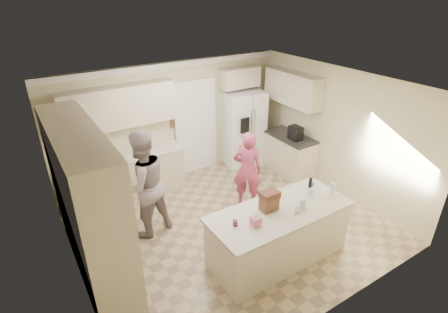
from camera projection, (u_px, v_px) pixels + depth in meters
floor at (230, 226)px, 6.46m from camera, size 5.20×4.60×0.02m
ceiling at (231, 87)px, 5.30m from camera, size 5.20×4.60×0.02m
wall_back at (172, 122)px, 7.63m from camera, size 5.20×0.02×2.60m
wall_front at (337, 239)px, 4.14m from camera, size 5.20×0.02×2.60m
wall_left at (66, 212)px, 4.63m from camera, size 0.02×4.60×2.60m
wall_right at (337, 131)px, 7.13m from camera, size 0.02×4.60×2.60m
crown_back at (169, 65)px, 7.04m from camera, size 5.20×0.08×0.12m
pantry_bank at (88, 205)px, 4.98m from camera, size 0.60×2.60×2.35m
back_base_cab at (130, 176)px, 7.22m from camera, size 2.20×0.60×0.88m
back_countertop at (128, 156)px, 7.01m from camera, size 2.24×0.63×0.04m
back_upper_cab at (119, 107)px, 6.67m from camera, size 2.20×0.35×0.80m
doorway_opening at (195, 128)px, 7.98m from camera, size 0.90×0.06×2.10m
doorway_casing at (196, 128)px, 7.95m from camera, size 1.02×0.03×2.22m
wall_frame_upper at (173, 111)px, 7.50m from camera, size 0.15×0.02×0.20m
wall_frame_lower at (174, 123)px, 7.62m from camera, size 0.15×0.02×0.20m
refrigerator at (243, 129)px, 8.35m from camera, size 1.00×0.84×1.80m
fridge_seam at (252, 133)px, 8.08m from camera, size 0.02×0.02×1.78m
fridge_dispenser at (245, 125)px, 7.86m from camera, size 0.22×0.03×0.35m
fridge_handle_l at (251, 128)px, 7.98m from camera, size 0.02×0.02×0.85m
fridge_handle_r at (255, 127)px, 8.03m from camera, size 0.02×0.02×0.85m
over_fridge_cab at (240, 77)px, 7.92m from camera, size 0.95×0.35×0.45m
right_base_cab at (289, 155)px, 8.12m from camera, size 0.60×1.20×0.88m
right_countertop at (290, 137)px, 7.92m from camera, size 0.63×1.24×0.04m
right_upper_cab at (293, 88)px, 7.66m from camera, size 0.35×1.50×0.70m
coffee_maker at (296, 133)px, 7.67m from camera, size 0.22×0.28×0.30m
island_base at (278, 235)px, 5.53m from camera, size 2.20×0.90×0.88m
island_top at (280, 211)px, 5.32m from camera, size 2.28×0.96×0.05m
utensil_crock at (310, 192)px, 5.63m from camera, size 0.13×0.13×0.15m
tissue_box at (256, 221)px, 4.94m from camera, size 0.13×0.13×0.14m
tissue_plume at (256, 215)px, 4.89m from camera, size 0.08×0.08×0.08m
dollhouse_body at (269, 204)px, 5.27m from camera, size 0.26×0.18×0.22m
dollhouse_roof at (270, 195)px, 5.20m from camera, size 0.28×0.20×0.10m
jam_jar at (235, 223)px, 4.95m from camera, size 0.07×0.07×0.09m
greeting_card_a at (297, 209)px, 5.20m from camera, size 0.12×0.06×0.16m
greeting_card_b at (302, 204)px, 5.31m from camera, size 0.12×0.05×0.16m
water_bottle at (332, 190)px, 5.60m from camera, size 0.07×0.07×0.24m
shaker_salt at (309, 186)px, 5.85m from camera, size 0.05×0.05×0.09m
shaker_pepper at (312, 185)px, 5.89m from camera, size 0.05×0.05×0.09m
teen_boy at (143, 185)px, 5.88m from camera, size 1.07×0.91×1.95m
teen_girl at (247, 170)px, 6.75m from camera, size 0.68×0.65×1.56m
fridge_magnets at (252, 133)px, 8.08m from camera, size 0.76×0.02×1.44m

